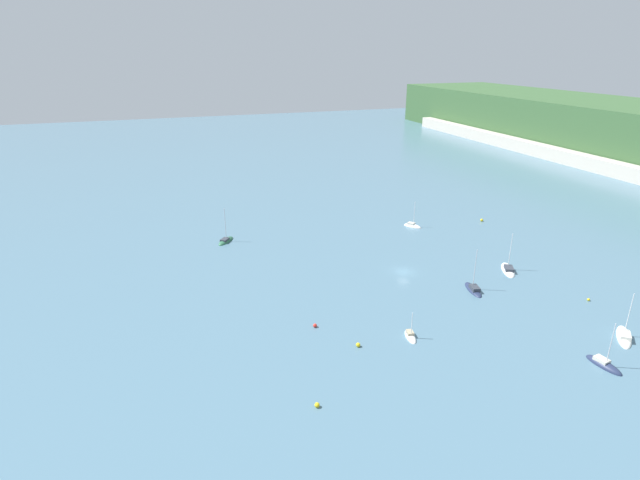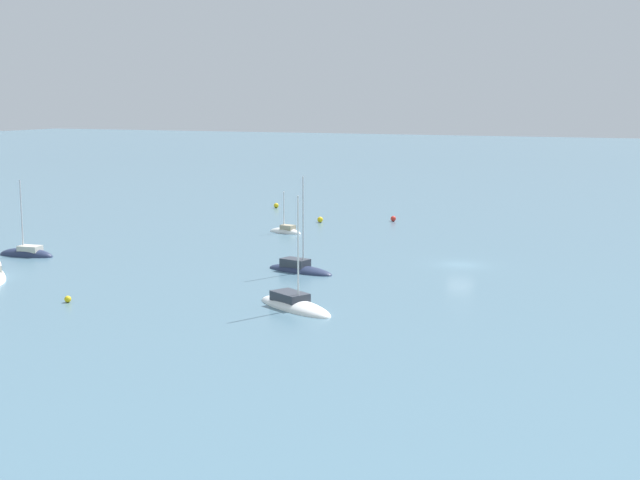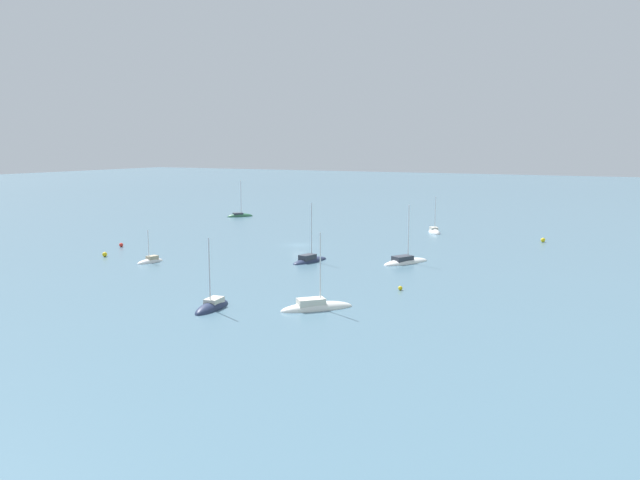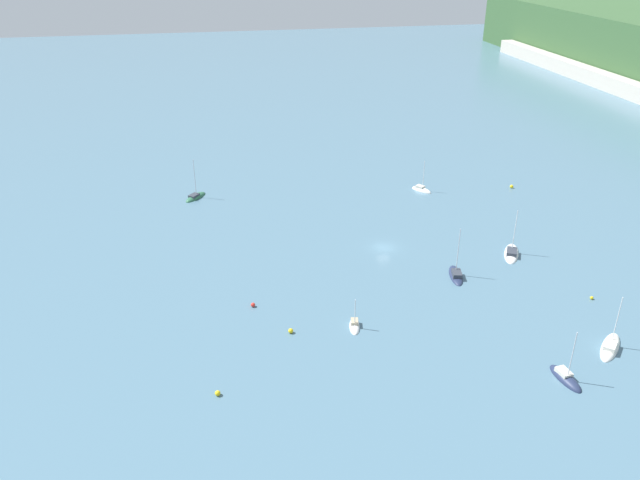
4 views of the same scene
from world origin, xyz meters
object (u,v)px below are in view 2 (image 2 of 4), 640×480
object	(u,v)px
mooring_buoy_3	(68,299)
mooring_buoy_4	(393,219)
sailboat_3	(295,306)
sailboat_6	(286,232)
sailboat_1	(27,255)
mooring_buoy_2	(276,206)
sailboat_0	(299,270)
mooring_buoy_1	(320,220)

from	to	relation	value
mooring_buoy_3	mooring_buoy_4	bearing A→B (deg)	-99.01
mooring_buoy_4	sailboat_3	bearing A→B (deg)	99.94
sailboat_3	sailboat_6	world-z (taller)	sailboat_3
sailboat_1	mooring_buoy_4	world-z (taller)	sailboat_1
mooring_buoy_2	mooring_buoy_4	bearing A→B (deg)	161.85
sailboat_0	sailboat_3	bearing A→B (deg)	-53.44
mooring_buoy_2	sailboat_0	bearing A→B (deg)	118.71
sailboat_3	mooring_buoy_3	world-z (taller)	sailboat_3
sailboat_6	mooring_buoy_1	xyz separation A→B (m)	(-0.30, -10.13, 0.28)
sailboat_3	sailboat_0	bearing A→B (deg)	141.88
sailboat_1	sailboat_3	bearing A→B (deg)	157.85
sailboat_3	mooring_buoy_1	size ratio (longest dim) A/B	12.64
sailboat_0	sailboat_6	xyz separation A→B (m)	(11.96, -21.94, -0.04)
sailboat_0	sailboat_3	size ratio (longest dim) A/B	1.01
mooring_buoy_2	sailboat_3	bearing A→B (deg)	117.43
sailboat_6	sailboat_0	bearing A→B (deg)	130.64
sailboat_0	mooring_buoy_4	bearing A→B (deg)	108.02
sailboat_6	mooring_buoy_1	size ratio (longest dim) A/B	7.41
mooring_buoy_1	mooring_buoy_2	world-z (taller)	mooring_buoy_1
sailboat_1	mooring_buoy_3	distance (m)	24.07
sailboat_1	sailboat_6	xyz separation A→B (m)	(-18.20, -25.66, 0.01)
sailboat_0	mooring_buoy_1	distance (m)	34.12
sailboat_3	mooring_buoy_1	xyz separation A→B (m)	(17.57, -45.87, 0.27)
mooring_buoy_1	mooring_buoy_2	distance (m)	17.18
sailboat_0	mooring_buoy_2	xyz separation A→B (m)	(24.07, -43.94, 0.23)
sailboat_6	sailboat_1	bearing A→B (deg)	66.70
sailboat_0	sailboat_3	distance (m)	15.02
mooring_buoy_4	sailboat_0	bearing A→B (deg)	94.63
sailboat_1	mooring_buoy_1	size ratio (longest dim) A/B	11.50
sailboat_1	sailboat_0	bearing A→B (deg)	-179.49
sailboat_3	sailboat_6	distance (m)	39.96
sailboat_0	mooring_buoy_1	bearing A→B (deg)	123.38
sailboat_0	mooring_buoy_2	bearing A→B (deg)	132.10
mooring_buoy_1	sailboat_6	bearing A→B (deg)	88.32
mooring_buoy_4	mooring_buoy_3	bearing A→B (deg)	80.99
sailboat_1	mooring_buoy_2	bearing A→B (deg)	-103.81
sailboat_6	mooring_buoy_1	bearing A→B (deg)	-79.64
sailboat_6	mooring_buoy_3	size ratio (longest dim) A/B	10.29
mooring_buoy_2	mooring_buoy_3	world-z (taller)	mooring_buoy_2
sailboat_1	mooring_buoy_3	xyz separation A→B (m)	(-18.19, 15.75, 0.18)
mooring_buoy_2	mooring_buoy_3	distance (m)	64.57
mooring_buoy_2	sailboat_6	bearing A→B (deg)	118.82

